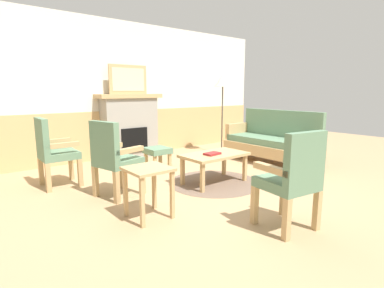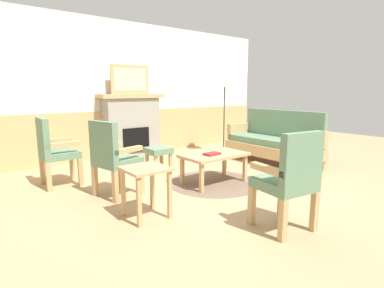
# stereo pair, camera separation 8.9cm
# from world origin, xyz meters

# --- Properties ---
(ground_plane) EXTENTS (14.00, 14.00, 0.00)m
(ground_plane) POSITION_xyz_m (0.00, 0.00, 0.00)
(ground_plane) COLOR tan
(wall_back) EXTENTS (7.20, 0.14, 2.70)m
(wall_back) POSITION_xyz_m (0.00, 2.60, 1.31)
(wall_back) COLOR silver
(wall_back) RESTS_ON ground_plane
(fireplace) EXTENTS (1.30, 0.44, 1.28)m
(fireplace) POSITION_xyz_m (0.00, 2.35, 0.65)
(fireplace) COLOR gray
(fireplace) RESTS_ON ground_plane
(framed_picture) EXTENTS (0.80, 0.04, 0.56)m
(framed_picture) POSITION_xyz_m (0.00, 2.35, 1.56)
(framed_picture) COLOR tan
(framed_picture) RESTS_ON fireplace
(couch) EXTENTS (0.70, 1.80, 0.98)m
(couch) POSITION_xyz_m (1.87, 0.26, 0.40)
(couch) COLOR tan
(couch) RESTS_ON ground_plane
(coffee_table) EXTENTS (0.96, 0.56, 0.44)m
(coffee_table) POSITION_xyz_m (0.15, 0.01, 0.39)
(coffee_table) COLOR tan
(coffee_table) RESTS_ON ground_plane
(round_rug) EXTENTS (1.35, 1.35, 0.01)m
(round_rug) POSITION_xyz_m (0.15, 0.01, 0.00)
(round_rug) COLOR brown
(round_rug) RESTS_ON ground_plane
(book_on_table) EXTENTS (0.25, 0.17, 0.03)m
(book_on_table) POSITION_xyz_m (0.06, -0.03, 0.46)
(book_on_table) COLOR maroon
(book_on_table) RESTS_ON coffee_table
(footstool) EXTENTS (0.40, 0.40, 0.36)m
(footstool) POSITION_xyz_m (-0.03, 1.28, 0.28)
(footstool) COLOR tan
(footstool) RESTS_ON ground_plane
(armchair_near_fireplace) EXTENTS (0.58, 0.58, 0.98)m
(armchair_near_fireplace) POSITION_xyz_m (-1.26, 0.36, 0.54)
(armchair_near_fireplace) COLOR tan
(armchair_near_fireplace) RESTS_ON ground_plane
(armchair_by_window_left) EXTENTS (0.49, 0.49, 0.98)m
(armchair_by_window_left) POSITION_xyz_m (-1.73, 1.28, 0.54)
(armchair_by_window_left) COLOR tan
(armchair_by_window_left) RESTS_ON ground_plane
(armchair_front_left) EXTENTS (0.54, 0.54, 0.98)m
(armchair_front_left) POSITION_xyz_m (-0.32, -1.58, 0.54)
(armchair_front_left) COLOR tan
(armchair_front_left) RESTS_ON ground_plane
(side_table) EXTENTS (0.44, 0.44, 0.55)m
(side_table) POSITION_xyz_m (-1.24, -0.46, 0.43)
(side_table) COLOR tan
(side_table) RESTS_ON ground_plane
(floor_lamp_by_couch) EXTENTS (0.36, 0.36, 1.68)m
(floor_lamp_by_couch) POSITION_xyz_m (1.82, 1.56, 1.45)
(floor_lamp_by_couch) COLOR #332D28
(floor_lamp_by_couch) RESTS_ON ground_plane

